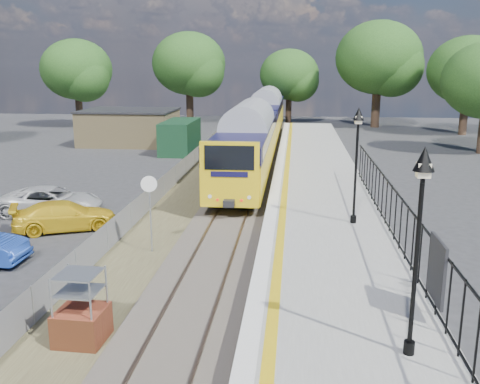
# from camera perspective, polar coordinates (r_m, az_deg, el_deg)

# --- Properties ---
(ground) EXTENTS (120.00, 120.00, 0.00)m
(ground) POSITION_cam_1_polar(r_m,az_deg,el_deg) (16.79, -4.69, -11.60)
(ground) COLOR #2D2D30
(ground) RESTS_ON ground
(track_bed) EXTENTS (5.90, 80.00, 0.29)m
(track_bed) POSITION_cam_1_polar(r_m,az_deg,el_deg) (25.80, -1.81, -2.28)
(track_bed) COLOR #473F38
(track_bed) RESTS_ON ground
(platform) EXTENTS (5.00, 70.00, 0.90)m
(platform) POSITION_cam_1_polar(r_m,az_deg,el_deg) (23.91, 8.81, -2.83)
(platform) COLOR gray
(platform) RESTS_ON ground
(platform_edge) EXTENTS (0.90, 70.00, 0.01)m
(platform_edge) POSITION_cam_1_polar(r_m,az_deg,el_deg) (23.76, 3.88, -1.66)
(platform_edge) COLOR silver
(platform_edge) RESTS_ON platform
(victorian_lamp_south) EXTENTS (0.44, 0.44, 4.60)m
(victorian_lamp_south) POSITION_cam_1_polar(r_m,az_deg,el_deg) (11.58, 18.72, -1.28)
(victorian_lamp_south) COLOR black
(victorian_lamp_south) RESTS_ON platform
(victorian_lamp_north) EXTENTS (0.44, 0.44, 4.60)m
(victorian_lamp_north) POSITION_cam_1_polar(r_m,az_deg,el_deg) (21.25, 12.42, 5.59)
(victorian_lamp_north) COLOR black
(victorian_lamp_north) RESTS_ON platform
(palisade_fence) EXTENTS (0.12, 26.00, 2.00)m
(palisade_fence) POSITION_cam_1_polar(r_m,az_deg,el_deg) (18.32, 17.18, -3.84)
(palisade_fence) COLOR black
(palisade_fence) RESTS_ON platform
(wire_fence) EXTENTS (0.06, 52.00, 1.20)m
(wire_fence) POSITION_cam_1_polar(r_m,az_deg,el_deg) (28.60, -8.61, 0.20)
(wire_fence) COLOR #999EA3
(wire_fence) RESTS_ON ground
(outbuilding) EXTENTS (10.80, 10.10, 3.12)m
(outbuilding) POSITION_cam_1_polar(r_m,az_deg,el_deg) (48.48, -10.74, 6.66)
(outbuilding) COLOR #A08A5A
(outbuilding) RESTS_ON ground
(tree_line) EXTENTS (56.80, 43.80, 11.88)m
(tree_line) POSITION_cam_1_polar(r_m,az_deg,el_deg) (56.95, 4.53, 12.97)
(tree_line) COLOR #332319
(tree_line) RESTS_ON ground
(train) EXTENTS (2.82, 40.83, 3.51)m
(train) POSITION_cam_1_polar(r_m,az_deg,el_deg) (44.14, 2.14, 7.30)
(train) COLOR gold
(train) RESTS_ON ground
(brick_plinth) EXTENTS (1.26, 1.26, 1.96)m
(brick_plinth) POSITION_cam_1_polar(r_m,az_deg,el_deg) (14.70, -16.63, -11.89)
(brick_plinth) COLOR #964926
(brick_plinth) RESTS_ON ground
(speed_sign) EXTENTS (0.59, 0.23, 3.05)m
(speed_sign) POSITION_cam_1_polar(r_m,az_deg,el_deg) (20.41, -9.61, -0.88)
(speed_sign) COLOR #999EA3
(speed_sign) RESTS_ON ground
(car_yellow) EXTENTS (4.76, 3.43, 1.28)m
(car_yellow) POSITION_cam_1_polar(r_m,az_deg,el_deg) (24.60, -18.16, -2.43)
(car_yellow) COLOR gold
(car_yellow) RESTS_ON ground
(car_white) EXTENTS (4.96, 2.45, 1.35)m
(car_white) POSITION_cam_1_polar(r_m,az_deg,el_deg) (27.30, -19.52, -0.91)
(car_white) COLOR silver
(car_white) RESTS_ON ground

